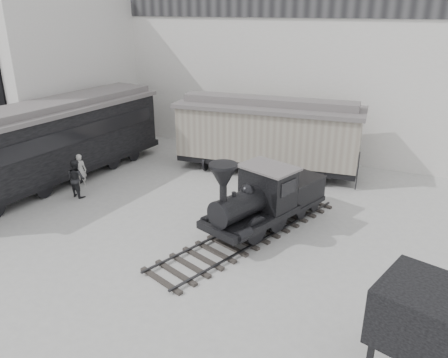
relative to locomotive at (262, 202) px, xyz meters
The scene contains 9 objects.
ground 4.71m from the locomotive, 116.56° to the right, with size 90.00×90.00×0.00m, color #9E9E9B.
north_wall 11.91m from the locomotive, 100.55° to the left, with size 34.00×2.51×11.00m.
west_pavilion 17.85m from the locomotive, 160.37° to the left, with size 7.00×12.11×9.00m.
locomotive is the anchor object (origin of this frame).
boxcar 7.05m from the locomotive, 108.82° to the left, with size 10.31×4.23×4.11m.
passenger_coach 11.58m from the locomotive, behind, with size 4.30×14.77×3.90m.
visitor_a 10.02m from the locomotive, behind, with size 0.62×0.41×1.71m, color beige.
visitor_b 9.25m from the locomotive, behind, with size 0.90×0.70×1.86m, color #222326.
coal_hopper 8.63m from the locomotive, 42.10° to the right, with size 2.93×2.62×2.70m.
Camera 1 is at (7.60, -11.04, 8.56)m, focal length 35.00 mm.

